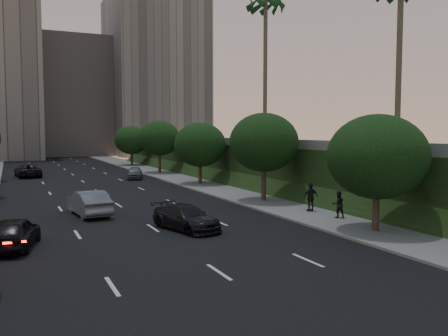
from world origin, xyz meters
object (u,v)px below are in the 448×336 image
pedestrian_b (338,204)px  pedestrian_c (311,197)px  sedan_mid_left (89,203)px  sedan_near_right (186,218)px  sedan_far_right (135,173)px  sedan_far_left (28,171)px  sedan_near_left (14,233)px

pedestrian_b → pedestrian_c: size_ratio=0.88×
sedan_mid_left → pedestrian_b: bearing=143.3°
sedan_near_right → sedan_far_right: sedan_far_right is taller
sedan_far_left → pedestrian_b: bearing=107.4°
sedan_near_right → pedestrian_b: (9.34, -1.03, 0.28)m
sedan_mid_left → sedan_far_left: sedan_mid_left is taller
sedan_far_left → sedan_near_left: bearing=81.1°
sedan_near_left → sedan_mid_left: sedan_mid_left is taller
sedan_near_left → sedan_near_right: (8.51, 0.66, -0.07)m
pedestrian_b → sedan_near_left: bearing=13.7°
sedan_near_left → sedan_far_left: size_ratio=0.80×
pedestrian_c → sedan_near_right: bearing=11.2°
sedan_near_left → pedestrian_b: size_ratio=2.70×
sedan_far_right → pedestrian_c: (5.01, -26.89, 0.36)m
pedestrian_c → sedan_far_left: bearing=-63.8°
sedan_far_right → pedestrian_c: size_ratio=2.25×
sedan_far_right → pedestrian_b: bearing=-64.2°
sedan_far_right → sedan_near_right: bearing=-82.5°
sedan_near_left → sedan_far_left: 36.57m
sedan_near_left → pedestrian_c: (17.69, 2.24, 0.33)m
sedan_far_left → sedan_near_right: sedan_far_left is taller
sedan_near_left → sedan_far_left: bearing=-79.6°
sedan_mid_left → sedan_near_right: size_ratio=1.05×
sedan_far_left → pedestrian_c: 37.77m
sedan_far_left → pedestrian_b: pedestrian_b is taller
sedan_far_right → sedan_near_left: bearing=-97.7°
pedestrian_b → sedan_mid_left: bearing=-15.2°
sedan_far_left → sedan_far_right: bearing=139.7°
sedan_mid_left → pedestrian_c: (13.27, -5.16, 0.26)m
sedan_mid_left → sedan_far_left: size_ratio=0.91×
sedan_far_left → sedan_near_right: (6.68, -35.86, -0.08)m
pedestrian_b → sedan_far_right: bearing=-65.2°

